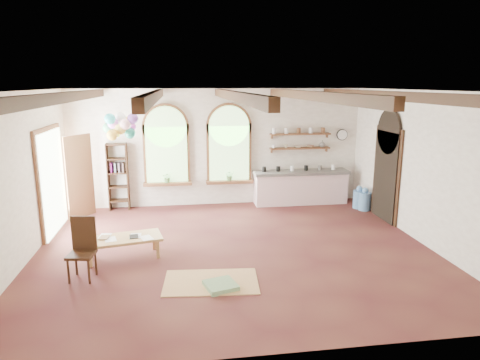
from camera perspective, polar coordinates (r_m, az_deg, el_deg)
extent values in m
plane|color=brown|center=(8.88, -0.68, -9.30)|extent=(8.00, 8.00, 0.00)
cube|color=brown|center=(11.75, -9.74, 3.37)|extent=(1.24, 0.08, 1.64)
cylinder|color=brown|center=(11.65, -9.88, 7.01)|extent=(1.24, 0.08, 1.24)
cube|color=#83B46C|center=(11.71, -9.75, 3.34)|extent=(1.10, 0.04, 1.50)
cube|color=brown|center=(11.82, -9.61, -0.48)|extent=(1.30, 0.28, 0.08)
cube|color=brown|center=(11.83, -1.47, 3.61)|extent=(1.24, 0.08, 1.64)
cylinder|color=brown|center=(11.73, -1.49, 7.23)|extent=(1.24, 0.08, 1.24)
cube|color=#83B46C|center=(11.79, -1.45, 3.58)|extent=(1.10, 0.04, 1.50)
cube|color=brown|center=(11.89, -1.40, -0.22)|extent=(1.30, 0.28, 0.08)
cube|color=brown|center=(10.59, -23.80, -0.24)|extent=(0.10, 1.90, 2.50)
cube|color=black|center=(11.12, 18.84, 0.48)|extent=(0.10, 1.30, 2.40)
cube|color=beige|center=(12.20, 8.06, -1.12)|extent=(2.60, 0.55, 0.86)
cube|color=slate|center=(12.10, 8.13, 1.04)|extent=(2.68, 0.62, 0.08)
cube|color=brown|center=(12.15, 7.99, 4.21)|extent=(1.70, 0.24, 0.04)
cube|color=brown|center=(12.10, 8.05, 6.09)|extent=(1.70, 0.24, 0.04)
cylinder|color=black|center=(12.58, 13.46, 5.89)|extent=(0.32, 0.04, 0.32)
cube|color=#382011|center=(11.88, -17.15, 0.38)|extent=(0.03, 0.32, 1.80)
cube|color=#382011|center=(11.81, -14.75, 0.46)|extent=(0.03, 0.32, 1.80)
cube|color=#AA8C4E|center=(8.67, -15.31, -7.57)|extent=(1.56, 0.95, 0.05)
cube|color=#AA8C4E|center=(8.51, -19.34, -9.74)|extent=(0.06, 0.06, 0.37)
cube|color=#AA8C4E|center=(8.59, -10.89, -9.01)|extent=(0.06, 0.06, 0.37)
cube|color=#AA8C4E|center=(8.95, -19.39, -8.61)|extent=(0.06, 0.06, 0.37)
cube|color=#AA8C4E|center=(9.03, -11.37, -7.94)|extent=(0.06, 0.06, 0.37)
cube|color=#382011|center=(7.96, -20.41, -9.32)|extent=(0.49, 0.49, 0.05)
cube|color=#382011|center=(8.02, -20.10, -6.71)|extent=(0.43, 0.10, 0.64)
cube|color=tan|center=(7.56, -3.88, -13.39)|extent=(1.68, 1.12, 0.02)
cube|color=#739A6A|center=(7.35, -2.59, -13.89)|extent=(0.61, 0.61, 0.08)
cylinder|color=#5D8FC7|center=(12.10, 15.58, -2.51)|extent=(0.32, 0.32, 0.48)
sphere|color=#5D8FC7|center=(12.03, 15.66, -1.15)|extent=(0.17, 0.17, 0.17)
cylinder|color=#5D8FC7|center=(11.95, 16.27, -2.74)|extent=(0.32, 0.32, 0.48)
sphere|color=#5D8FC7|center=(11.88, 16.35, -1.36)|extent=(0.17, 0.17, 0.17)
cylinder|color=white|center=(10.55, -15.66, 9.27)|extent=(0.01, 0.01, 0.85)
sphere|color=teal|center=(10.64, -14.44, 6.09)|extent=(0.26, 0.26, 0.26)
sphere|color=#D747D5|center=(10.76, -14.35, 6.81)|extent=(0.26, 0.26, 0.26)
sphere|color=yellow|center=(10.91, -14.79, 7.50)|extent=(0.26, 0.26, 0.26)
sphere|color=white|center=(10.76, -15.66, 8.02)|extent=(0.26, 0.26, 0.26)
sphere|color=#EBF727|center=(10.83, -16.26, 6.10)|extent=(0.26, 0.26, 0.26)
sphere|color=#53C27F|center=(10.77, -17.19, 6.65)|extent=(0.26, 0.26, 0.26)
sphere|color=#CC6CE6|center=(10.59, -16.59, 7.24)|extent=(0.26, 0.26, 0.26)
sphere|color=#2FBDCA|center=(10.45, -16.96, 7.81)|extent=(0.26, 0.26, 0.26)
sphere|color=gold|center=(10.31, -16.67, 5.76)|extent=(0.26, 0.26, 0.26)
sphere|color=#EFD354|center=(10.40, -15.67, 6.54)|extent=(0.26, 0.26, 0.26)
sphere|color=#FDBAC3|center=(10.31, -15.04, 7.20)|extent=(0.26, 0.26, 0.26)
sphere|color=#74439C|center=(10.32, -14.11, 7.92)|extent=(0.26, 0.26, 0.26)
sphere|color=teal|center=(10.55, -14.45, 6.04)|extent=(0.26, 0.26, 0.26)
imported|color=olive|center=(8.76, -18.23, -7.30)|extent=(0.21, 0.28, 0.02)
cube|color=black|center=(8.65, -13.97, -7.32)|extent=(0.19, 0.26, 0.01)
imported|color=#598C4C|center=(11.74, -9.65, 0.38)|extent=(0.27, 0.23, 0.30)
imported|color=#598C4C|center=(11.82, -1.39, 0.65)|extent=(0.27, 0.23, 0.30)
imported|color=white|center=(11.95, 4.54, 4.49)|extent=(0.12, 0.10, 0.10)
imported|color=beige|center=(12.04, 6.17, 4.50)|extent=(0.10, 0.10, 0.09)
imported|color=beige|center=(12.13, 7.77, 4.43)|extent=(0.22, 0.22, 0.05)
imported|color=#8C664C|center=(12.23, 9.35, 4.46)|extent=(0.20, 0.20, 0.06)
imported|color=slate|center=(12.33, 10.92, 4.77)|extent=(0.18, 0.18, 0.19)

